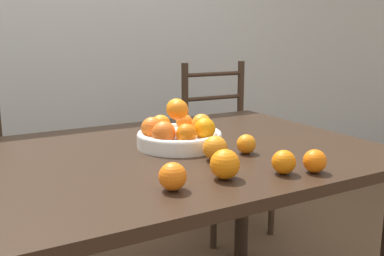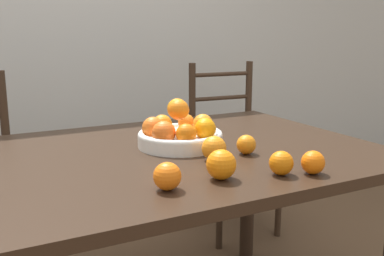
% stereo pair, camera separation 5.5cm
% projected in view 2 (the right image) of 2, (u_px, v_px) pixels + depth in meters
% --- Properties ---
extents(wall_back, '(8.00, 0.06, 2.60)m').
position_uv_depth(wall_back, '(53.00, 7.00, 2.71)').
color(wall_back, beige).
rests_on(wall_back, ground_plane).
extents(dining_table, '(1.55, 1.03, 0.76)m').
position_uv_depth(dining_table, '(153.00, 180.00, 1.52)').
color(dining_table, black).
rests_on(dining_table, ground_plane).
extents(fruit_bowl, '(0.30, 0.30, 0.17)m').
position_uv_depth(fruit_bowl, '(179.00, 132.00, 1.58)').
color(fruit_bowl, white).
rests_on(fruit_bowl, dining_table).
extents(orange_loose_0, '(0.06, 0.06, 0.06)m').
position_uv_depth(orange_loose_0, '(246.00, 145.00, 1.49)').
color(orange_loose_0, orange).
rests_on(orange_loose_0, dining_table).
extents(orange_loose_1, '(0.08, 0.08, 0.08)m').
position_uv_depth(orange_loose_1, '(214.00, 148.00, 1.41)').
color(orange_loose_1, orange).
rests_on(orange_loose_1, dining_table).
extents(orange_loose_2, '(0.07, 0.07, 0.07)m').
position_uv_depth(orange_loose_2, '(281.00, 163.00, 1.27)').
color(orange_loose_2, orange).
rests_on(orange_loose_2, dining_table).
extents(orange_loose_3, '(0.08, 0.08, 0.08)m').
position_uv_depth(orange_loose_3, '(221.00, 165.00, 1.23)').
color(orange_loose_3, orange).
rests_on(orange_loose_3, dining_table).
extents(orange_loose_4, '(0.07, 0.07, 0.07)m').
position_uv_depth(orange_loose_4, '(167.00, 176.00, 1.15)').
color(orange_loose_4, orange).
rests_on(orange_loose_4, dining_table).
extents(orange_loose_5, '(0.07, 0.07, 0.07)m').
position_uv_depth(orange_loose_5, '(313.00, 162.00, 1.28)').
color(orange_loose_5, orange).
rests_on(orange_loose_5, dining_table).
extents(chair_right, '(0.44, 0.43, 0.98)m').
position_uv_depth(chair_right, '(231.00, 150.00, 2.62)').
color(chair_right, '#382619').
rests_on(chair_right, ground_plane).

